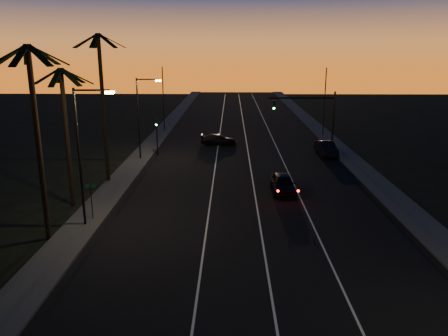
{
  "coord_description": "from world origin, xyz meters",
  "views": [
    {
      "loc": [
        -1.43,
        -6.55,
        11.19
      ],
      "look_at": [
        -1.94,
        23.96,
        2.93
      ],
      "focal_mm": 35.0,
      "sensor_mm": 36.0,
      "label": 1
    }
  ],
  "objects_px": {
    "signal_mast": "(312,112)",
    "cross_car": "(218,140)",
    "lead_car": "(283,184)",
    "right_car": "(326,149)"
  },
  "relations": [
    {
      "from": "lead_car",
      "to": "right_car",
      "type": "xyz_separation_m",
      "value": [
        6.21,
        13.04,
        0.02
      ]
    },
    {
      "from": "signal_mast",
      "to": "lead_car",
      "type": "height_order",
      "value": "signal_mast"
    },
    {
      "from": "signal_mast",
      "to": "cross_car",
      "type": "relative_size",
      "value": 1.55
    },
    {
      "from": "right_car",
      "to": "cross_car",
      "type": "height_order",
      "value": "right_car"
    },
    {
      "from": "cross_car",
      "to": "signal_mast",
      "type": "bearing_deg",
      "value": -29.41
    },
    {
      "from": "lead_car",
      "to": "cross_car",
      "type": "xyz_separation_m",
      "value": [
        -5.76,
        18.47,
        -0.12
      ]
    },
    {
      "from": "signal_mast",
      "to": "cross_car",
      "type": "distance_m",
      "value": 12.32
    },
    {
      "from": "lead_car",
      "to": "cross_car",
      "type": "height_order",
      "value": "lead_car"
    },
    {
      "from": "lead_car",
      "to": "right_car",
      "type": "bearing_deg",
      "value": 64.52
    },
    {
      "from": "signal_mast",
      "to": "cross_car",
      "type": "bearing_deg",
      "value": 150.59
    }
  ]
}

